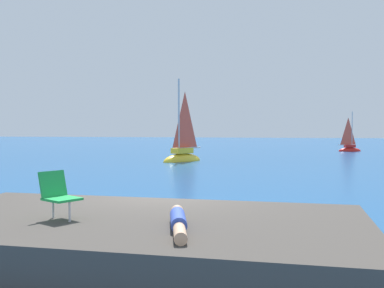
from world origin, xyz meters
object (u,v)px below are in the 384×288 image
at_px(sailboat_far, 350,149).
at_px(person_sunbather, 178,222).
at_px(sailboat_near, 182,157).
at_px(beach_chair, 58,193).

bearing_deg(sailboat_far, person_sunbather, -118.84).
relative_size(sailboat_near, person_sunbather, 3.32).
distance_m(sailboat_near, beach_chair, 21.47).
bearing_deg(beach_chair, person_sunbather, 19.48).
distance_m(sailboat_near, sailboat_far, 18.80).
bearing_deg(person_sunbather, sailboat_near, 177.52).
distance_m(person_sunbather, beach_chair, 2.19).
height_order(sailboat_near, sailboat_far, sailboat_near).
bearing_deg(sailboat_far, sailboat_near, -147.58).
height_order(sailboat_near, beach_chair, sailboat_near).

